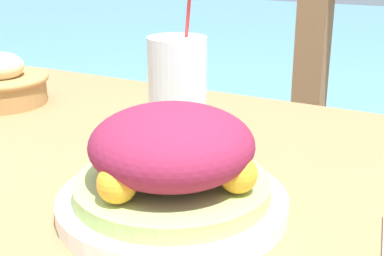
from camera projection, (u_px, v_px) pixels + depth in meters
name	position (u px, v px, depth m)	size (l,w,h in m)	color
patio_table	(146.00, 252.00, 0.69)	(1.10, 0.82, 0.75)	#997047
railing_fence	(313.00, 47.00, 1.27)	(2.80, 0.08, 1.06)	brown
salad_plate	(172.00, 168.00, 0.57)	(0.25, 0.25, 0.12)	white
drink_glass	(177.00, 89.00, 0.77)	(0.09, 0.09, 0.25)	silver
bread_basket	(1.00, 83.00, 0.96)	(0.17, 0.17, 0.09)	#AD7F47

